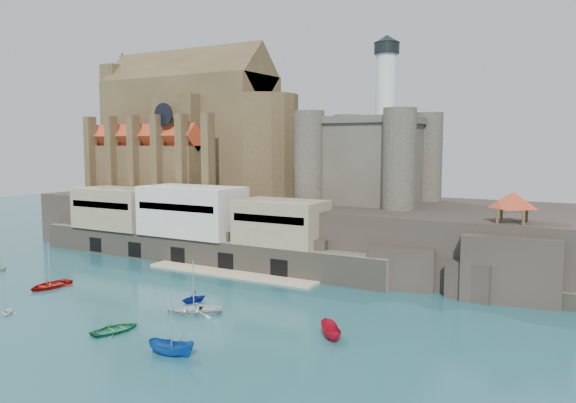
{
  "coord_description": "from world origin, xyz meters",
  "views": [
    {
      "loc": [
        52.84,
        -52.44,
        20.37
      ],
      "look_at": [
        4.41,
        32.0,
        10.36
      ],
      "focal_mm": 35.0,
      "sensor_mm": 36.0,
      "label": 1
    }
  ],
  "objects_px": {
    "boat_0": "(50,287)",
    "boat_2": "(172,355)",
    "boat_1": "(8,314)",
    "church": "(195,136)",
    "castle_keep": "(371,156)",
    "pavilion": "(513,202)"
  },
  "relations": [
    {
      "from": "church",
      "to": "boat_2",
      "type": "bearing_deg",
      "value": -52.92
    },
    {
      "from": "church",
      "to": "boat_1",
      "type": "bearing_deg",
      "value": -74.54
    },
    {
      "from": "boat_0",
      "to": "boat_1",
      "type": "relative_size",
      "value": 2.44
    },
    {
      "from": "boat_2",
      "to": "pavilion",
      "type": "bearing_deg",
      "value": -42.97
    },
    {
      "from": "castle_keep",
      "to": "pavilion",
      "type": "relative_size",
      "value": 4.58
    },
    {
      "from": "pavilion",
      "to": "boat_0",
      "type": "height_order",
      "value": "pavilion"
    },
    {
      "from": "castle_keep",
      "to": "boat_0",
      "type": "relative_size",
      "value": 4.53
    },
    {
      "from": "church",
      "to": "castle_keep",
      "type": "height_order",
      "value": "church"
    },
    {
      "from": "pavilion",
      "to": "boat_0",
      "type": "distance_m",
      "value": 65.0
    },
    {
      "from": "boat_0",
      "to": "boat_1",
      "type": "bearing_deg",
      "value": -59.86
    },
    {
      "from": "boat_1",
      "to": "pavilion",
      "type": "bearing_deg",
      "value": -12.29
    },
    {
      "from": "boat_0",
      "to": "castle_keep",
      "type": "bearing_deg",
      "value": 53.04
    },
    {
      "from": "castle_keep",
      "to": "boat_1",
      "type": "xyz_separation_m",
      "value": [
        -25.25,
        -53.31,
        -18.31
      ]
    },
    {
      "from": "church",
      "to": "boat_1",
      "type": "distance_m",
      "value": 60.32
    },
    {
      "from": "castle_keep",
      "to": "boat_1",
      "type": "bearing_deg",
      "value": -115.34
    },
    {
      "from": "church",
      "to": "boat_2",
      "type": "relative_size",
      "value": 9.4
    },
    {
      "from": "boat_0",
      "to": "boat_2",
      "type": "distance_m",
      "value": 34.29
    },
    {
      "from": "castle_keep",
      "to": "pavilion",
      "type": "bearing_deg",
      "value": -30.18
    },
    {
      "from": "boat_2",
      "to": "castle_keep",
      "type": "bearing_deg",
      "value": -9.0
    },
    {
      "from": "church",
      "to": "castle_keep",
      "type": "relative_size",
      "value": 1.6
    },
    {
      "from": "pavilion",
      "to": "boat_2",
      "type": "relative_size",
      "value": 1.28
    },
    {
      "from": "boat_0",
      "to": "boat_2",
      "type": "relative_size",
      "value": 1.29
    }
  ]
}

